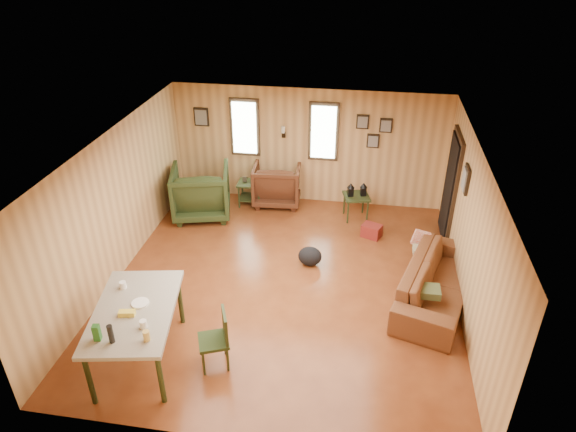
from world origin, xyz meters
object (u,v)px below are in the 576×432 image
dining_table (134,315)px  sofa (439,276)px  recliner_green (201,190)px  recliner_brown (277,181)px  side_table (357,194)px  end_table (250,189)px

dining_table → sofa: bearing=15.4°
recliner_green → recliner_brown: bearing=-165.6°
recliner_green → sofa: bearing=141.1°
side_table → dining_table: 5.09m
dining_table → side_table: bearing=48.1°
recliner_brown → dining_table: 4.85m
recliner_brown → side_table: bearing=161.9°
recliner_green → end_table: (0.86, 0.58, -0.21)m
recliner_brown → dining_table: (-1.00, -4.74, 0.29)m
sofa → end_table: (-3.56, 2.61, -0.10)m
sofa → end_table: bearing=70.7°
sofa → recliner_green: size_ratio=2.04×
sofa → dining_table: (-4.02, -1.95, 0.33)m
recliner_brown → recliner_green: 1.59m
end_table → dining_table: size_ratio=0.34×
sofa → dining_table: size_ratio=1.25×
recliner_brown → dining_table: size_ratio=0.53×
side_table → dining_table: dining_table is taller
sofa → recliner_green: recliner_green is taller
sofa → side_table: (-1.36, 2.38, 0.08)m
sofa → side_table: sofa is taller
side_table → recliner_green: bearing=-173.4°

